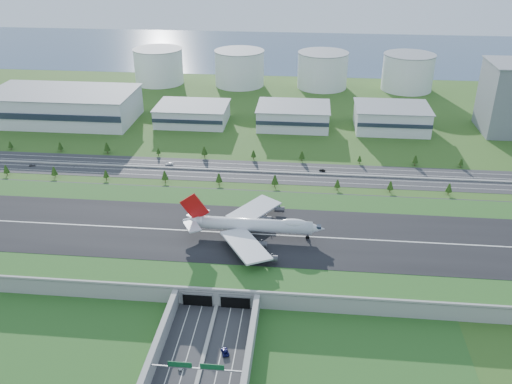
# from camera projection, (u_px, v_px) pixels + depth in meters

# --- Properties ---
(ground) EXTENTS (1200.00, 1200.00, 0.00)m
(ground) POSITION_uv_depth(u_px,v_px,m) (232.00, 246.00, 286.22)
(ground) COLOR #2C4A17
(ground) RESTS_ON ground
(airfield_deck) EXTENTS (520.00, 100.00, 9.20)m
(airfield_deck) POSITION_uv_depth(u_px,v_px,m) (232.00, 240.00, 284.29)
(airfield_deck) COLOR gray
(airfield_deck) RESTS_ON ground
(sign_gantry_near) EXTENTS (38.70, 0.70, 9.80)m
(sign_gantry_near) POSITION_uv_depth(u_px,v_px,m) (196.00, 369.00, 198.64)
(sign_gantry_near) COLOR gray
(sign_gantry_near) RESTS_ON ground
(north_expressway) EXTENTS (560.00, 36.00, 0.12)m
(north_expressway) POSITION_uv_depth(u_px,v_px,m) (251.00, 172.00, 370.60)
(north_expressway) COLOR #28282B
(north_expressway) RESTS_ON ground
(tree_row) EXTENTS (504.78, 48.71, 8.45)m
(tree_row) POSITION_uv_depth(u_px,v_px,m) (260.00, 166.00, 366.89)
(tree_row) COLOR #3D2819
(tree_row) RESTS_ON ground
(hangar_west) EXTENTS (120.00, 60.00, 25.00)m
(hangar_west) POSITION_uv_depth(u_px,v_px,m) (64.00, 106.00, 459.90)
(hangar_west) COLOR silver
(hangar_west) RESTS_ON ground
(hangar_mid_a) EXTENTS (58.00, 42.00, 15.00)m
(hangar_mid_a) POSITION_uv_depth(u_px,v_px,m) (193.00, 114.00, 456.93)
(hangar_mid_a) COLOR silver
(hangar_mid_a) RESTS_ON ground
(hangar_mid_b) EXTENTS (58.00, 42.00, 17.00)m
(hangar_mid_b) POSITION_uv_depth(u_px,v_px,m) (293.00, 116.00, 449.01)
(hangar_mid_b) COLOR silver
(hangar_mid_b) RESTS_ON ground
(hangar_mid_c) EXTENTS (58.00, 42.00, 19.00)m
(hangar_mid_c) POSITION_uv_depth(u_px,v_px,m) (391.00, 118.00, 441.54)
(hangar_mid_c) COLOR silver
(hangar_mid_c) RESTS_ON ground
(fuel_tank_a) EXTENTS (50.00, 50.00, 35.00)m
(fuel_tank_a) POSITION_uv_depth(u_px,v_px,m) (159.00, 66.00, 564.32)
(fuel_tank_a) COLOR white
(fuel_tank_a) RESTS_ON ground
(fuel_tank_b) EXTENTS (50.00, 50.00, 35.00)m
(fuel_tank_b) POSITION_uv_depth(u_px,v_px,m) (240.00, 68.00, 556.85)
(fuel_tank_b) COLOR white
(fuel_tank_b) RESTS_ON ground
(fuel_tank_c) EXTENTS (50.00, 50.00, 35.00)m
(fuel_tank_c) POSITION_uv_depth(u_px,v_px,m) (323.00, 70.00, 549.39)
(fuel_tank_c) COLOR white
(fuel_tank_c) RESTS_ON ground
(fuel_tank_d) EXTENTS (50.00, 50.00, 35.00)m
(fuel_tank_d) POSITION_uv_depth(u_px,v_px,m) (408.00, 72.00, 541.92)
(fuel_tank_d) COLOR white
(fuel_tank_d) RESTS_ON ground
(bay_water) EXTENTS (1200.00, 260.00, 0.06)m
(bay_water) POSITION_uv_depth(u_px,v_px,m) (282.00, 51.00, 712.69)
(bay_water) COLOR #364C67
(bay_water) RESTS_ON ground
(boeing_747) EXTENTS (74.52, 70.45, 23.04)m
(boeing_747) POSITION_uv_depth(u_px,v_px,m) (253.00, 225.00, 277.40)
(boeing_747) COLOR silver
(boeing_747) RESTS_ON airfield_deck
(car_0) EXTENTS (2.77, 4.70, 1.50)m
(car_0) POSITION_uv_depth(u_px,v_px,m) (182.00, 366.00, 208.17)
(car_0) COLOR silver
(car_0) RESTS_ON ground
(car_2) EXTENTS (4.56, 6.26, 1.58)m
(car_2) POSITION_uv_depth(u_px,v_px,m) (225.00, 351.00, 215.13)
(car_2) COLOR #0C0D3C
(car_2) RESTS_ON ground
(car_4) EXTENTS (4.57, 2.83, 1.45)m
(car_4) POSITION_uv_depth(u_px,v_px,m) (32.00, 165.00, 378.51)
(car_4) COLOR #525256
(car_4) RESTS_ON ground
(car_5) EXTENTS (4.63, 3.15, 1.45)m
(car_5) POSITION_uv_depth(u_px,v_px,m) (322.00, 170.00, 370.67)
(car_5) COLOR black
(car_5) RESTS_ON ground
(car_7) EXTENTS (6.18, 3.37, 1.70)m
(car_7) POSITION_uv_depth(u_px,v_px,m) (169.00, 164.00, 380.14)
(car_7) COLOR white
(car_7) RESTS_ON ground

